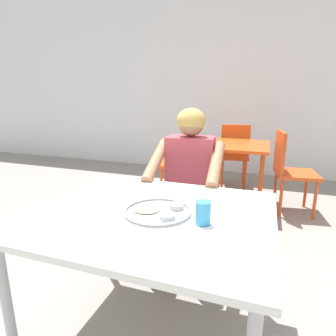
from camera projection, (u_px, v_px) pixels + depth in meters
back_wall at (237, 65)px, 4.36m from camera, size 12.00×0.12×3.40m
table_foreground at (151, 224)px, 1.34m from camera, size 1.12×0.93×0.72m
thali_tray at (158, 211)px, 1.30m from camera, size 0.32×0.32×0.03m
drinking_cup at (203, 212)px, 1.18m from camera, size 0.07×0.07×0.10m
chair_foreground at (193, 192)px, 2.26m from camera, size 0.44×0.44×0.87m
diner_foreground at (188, 176)px, 2.00m from camera, size 0.52×0.57×1.17m
table_background_red at (230, 152)px, 3.20m from camera, size 0.83×0.79×0.72m
chair_red_left at (183, 157)px, 3.46m from camera, size 0.47×0.50×0.88m
chair_red_right at (289, 167)px, 3.00m from camera, size 0.47×0.48×0.89m
chair_red_far at (234, 152)px, 3.81m from camera, size 0.44×0.45×0.88m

